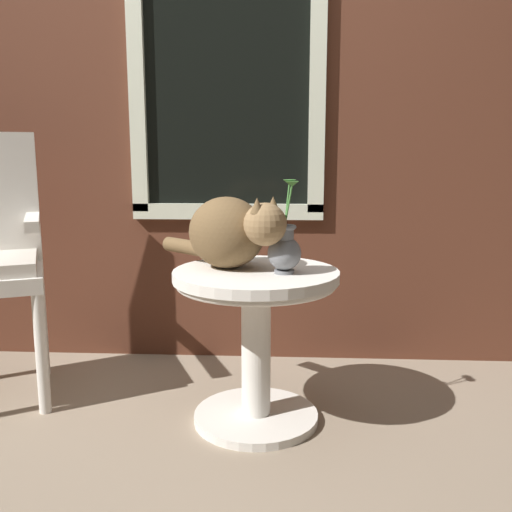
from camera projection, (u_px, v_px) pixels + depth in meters
name	position (u px, v px, depth m)	size (l,w,h in m)	color
ground_plane	(167.00, 446.00, 1.84)	(6.00, 6.00, 0.00)	gray
back_wall	(201.00, 73.00, 2.45)	(4.00, 0.07, 2.60)	#562D1E
wicker_side_table	(256.00, 319.00, 1.95)	(0.57, 0.57, 0.55)	silver
cat	(231.00, 232.00, 1.93)	(0.48, 0.41, 0.26)	brown
pewter_vase_with_ivy	(285.00, 248.00, 1.85)	(0.11, 0.11, 0.31)	slate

